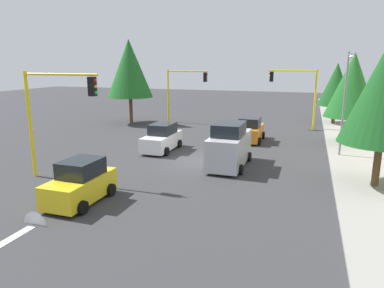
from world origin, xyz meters
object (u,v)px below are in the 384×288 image
street_lamp_curbside (346,94)px  tree_roadside_far (336,85)px  car_orange (250,130)px  tree_roadside_mid (352,85)px  car_yellow (80,183)px  traffic_signal_near_right (55,105)px  traffic_signal_far_left (296,87)px  car_white (162,138)px  delivery_van_silver (229,146)px  traffic_signal_far_right (184,86)px  tree_opposite_side (129,69)px

street_lamp_curbside → tree_roadside_far: size_ratio=1.11×
car_orange → tree_roadside_mid: bearing=96.9°
tree_roadside_far → car_yellow: (26.38, -12.20, -3.24)m
traffic_signal_near_right → car_yellow: bearing=51.8°
traffic_signal_far_left → car_white: traffic_signal_far_left is taller
traffic_signal_far_left → traffic_signal_near_right: size_ratio=0.98×
traffic_signal_far_left → car_white: bearing=-35.9°
car_orange → tree_roadside_far: bearing=147.5°
traffic_signal_far_left → car_orange: 8.22m
tree_roadside_far → delivery_van_silver: 20.04m
traffic_signal_far_left → traffic_signal_far_right: bearing=-90.0°
car_white → car_orange: bearing=132.9°
car_white → car_yellow: bearing=1.9°
traffic_signal_far_right → tree_roadside_mid: bearing=69.1°
car_white → car_orange: (-5.21, 5.60, -0.00)m
tree_roadside_far → street_lamp_curbside: bearing=-1.2°
traffic_signal_far_left → street_lamp_curbside: size_ratio=0.82×
tree_roadside_far → car_yellow: size_ratio=1.73×
tree_roadside_far → delivery_van_silver: bearing=-20.6°
tree_roadside_mid → tree_opposite_side: 21.41m
traffic_signal_far_right → delivery_van_silver: bearing=29.4°
traffic_signal_far_right → traffic_signal_far_left: bearing=90.0°
car_white → tree_roadside_mid: bearing=115.1°
traffic_signal_near_right → tree_opposite_side: size_ratio=0.67×
delivery_van_silver → traffic_signal_far_right: bearing=-150.6°
tree_roadside_far → traffic_signal_far_right: bearing=-75.2°
tree_roadside_far → car_white: tree_roadside_far is taller
traffic_signal_far_left → tree_roadside_far: size_ratio=0.91×
traffic_signal_far_right → street_lamp_curbside: 18.16m
traffic_signal_far_right → traffic_signal_far_left: traffic_signal_far_left is taller
traffic_signal_far_left → car_white: 15.28m
car_yellow → car_orange: (-15.48, 5.26, 0.00)m
car_yellow → car_white: same height
traffic_signal_far_left → delivery_van_silver: (14.57, -3.17, -2.77)m
traffic_signal_far_left → tree_opposite_side: (2.00, -16.71, 1.68)m
traffic_signal_far_right → car_yellow: (22.38, 2.98, -3.07)m
tree_roadside_mid → tree_opposite_side: (-4.00, -21.00, 1.09)m
tree_roadside_mid → car_white: 14.89m
traffic_signal_near_right → car_yellow: size_ratio=1.60×
traffic_signal_far_right → car_orange: (6.90, 8.24, -3.07)m
tree_roadside_far → car_orange: (10.90, -6.95, -3.24)m
street_lamp_curbside → tree_roadside_far: (-14.39, 0.30, -0.21)m
traffic_signal_near_right → street_lamp_curbside: 17.75m
street_lamp_curbside → car_yellow: bearing=-44.8°
tree_roadside_mid → car_orange: tree_roadside_mid is taller
street_lamp_curbside → car_orange: (-3.49, -6.65, -3.45)m
tree_roadside_far → tree_roadside_mid: tree_roadside_mid is taller
car_orange → car_white: bearing=-47.1°
traffic_signal_near_right → tree_roadside_far: 28.42m
traffic_signal_far_right → tree_opposite_side: tree_opposite_side is taller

